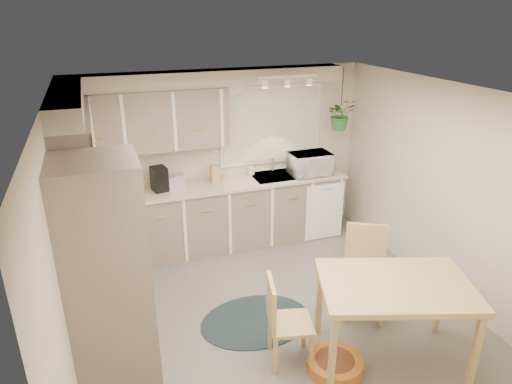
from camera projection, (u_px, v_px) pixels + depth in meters
floor at (280, 318)px, 4.93m from camera, size 4.20×4.20×0.00m
ceiling at (285, 95)px, 4.04m from camera, size 4.20×4.20×0.00m
wall_back at (223, 157)px, 6.32m from camera, size 4.00×0.04×2.40m
wall_front at (421, 363)px, 2.65m from camera, size 4.00×0.04×2.40m
wall_left at (64, 252)px, 3.86m from camera, size 0.04×4.20×2.40m
wall_right at (446, 192)px, 5.11m from camera, size 0.04×4.20×2.40m
base_cab_left at (107, 270)px, 5.00m from camera, size 0.60×1.85×0.90m
base_cab_back at (217, 217)px, 6.27m from camera, size 3.60×0.60×0.90m
counter_left at (102, 232)px, 4.82m from camera, size 0.64×1.89×0.04m
counter_back at (216, 185)px, 6.09m from camera, size 3.64×0.64×0.04m
oven_stack at (109, 283)px, 3.69m from camera, size 0.65×0.65×2.10m
wall_oven_face at (149, 276)px, 3.79m from camera, size 0.02×0.56×0.58m
upper_cab_left at (76, 147)px, 4.55m from camera, size 0.35×2.00×0.75m
upper_cab_back at (148, 121)px, 5.62m from camera, size 2.00×0.35×0.75m
soffit_left at (66, 100)px, 4.37m from camera, size 0.30×2.00×0.20m
soffit_back at (209, 78)px, 5.71m from camera, size 3.60×0.30×0.20m
cooktop at (105, 255)px, 4.32m from camera, size 0.52×0.58×0.02m
range_hood at (97, 212)px, 4.14m from camera, size 0.40×0.60×0.14m
window_blinds at (271, 125)px, 6.36m from camera, size 1.40×0.02×1.00m
window_frame at (271, 125)px, 6.37m from camera, size 1.50×0.02×1.10m
sink at (278, 178)px, 6.39m from camera, size 0.70×0.48×0.10m
dishwasher_front at (324, 212)px, 6.48m from camera, size 0.58×0.02×0.83m
track_light_bar at (288, 77)px, 5.63m from camera, size 0.80×0.04×0.04m
wall_clock at (233, 85)px, 5.97m from camera, size 0.30×0.03×0.30m
dining_table at (391, 322)px, 4.21m from camera, size 1.56×1.28×0.84m
chair_left at (291, 321)px, 4.20m from camera, size 0.49×0.49×0.87m
chair_back at (365, 274)px, 4.84m from camera, size 0.63×0.63×0.98m
braided_rug at (256, 321)px, 4.89m from camera, size 1.20×0.91×0.01m
pet_bed at (335, 364)px, 4.21m from camera, size 0.67×0.67×0.12m
microwave at (310, 161)px, 6.35m from camera, size 0.57×0.32×0.38m
soap_bottle at (251, 173)px, 6.38m from camera, size 0.11×0.18×0.08m
hanging_plant at (340, 118)px, 6.27m from camera, size 0.39×0.44×0.33m
coffee_maker at (159, 179)px, 5.80m from camera, size 0.22×0.25×0.31m
toaster at (172, 182)px, 5.90m from camera, size 0.33×0.23×0.18m
knife_block at (215, 174)px, 6.09m from camera, size 0.11×0.11×0.24m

